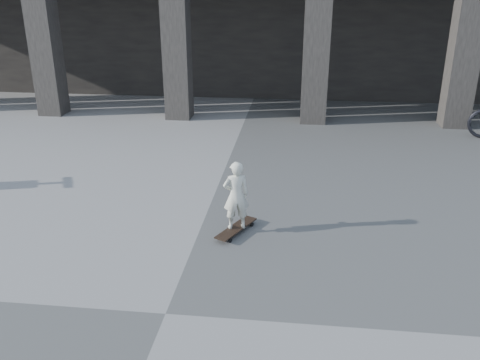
# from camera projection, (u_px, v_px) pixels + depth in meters

# --- Properties ---
(ground) EXTENTS (90.00, 90.00, 0.00)m
(ground) POSITION_uv_depth(u_px,v_px,m) (166.00, 314.00, 5.78)
(ground) COLOR #50504D
(ground) RESTS_ON ground
(longboard) EXTENTS (0.56, 0.87, 0.09)m
(longboard) POSITION_uv_depth(u_px,v_px,m) (236.00, 228.00, 7.58)
(longboard) COLOR black
(longboard) RESTS_ON ground
(child) EXTENTS (0.44, 0.35, 1.04)m
(child) POSITION_uv_depth(u_px,v_px,m) (236.00, 195.00, 7.38)
(child) COLOR silver
(child) RESTS_ON longboard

